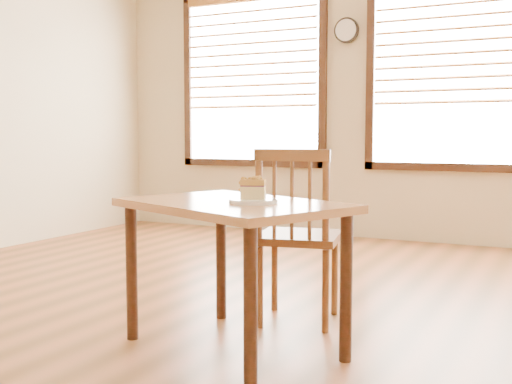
% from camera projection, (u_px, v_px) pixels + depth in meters
% --- Properties ---
extents(ground, '(8.00, 8.00, 0.00)m').
position_uv_depth(ground, '(227.00, 372.00, 2.91)').
color(ground, '#9B552D').
extents(window_left, '(1.76, 0.10, 1.96)m').
position_uv_depth(window_left, '(252.00, 69.00, 7.13)').
color(window_left, white).
rests_on(window_left, room_shell).
extents(window_right, '(1.76, 0.10, 1.96)m').
position_uv_depth(window_right, '(456.00, 58.00, 6.15)').
color(window_right, white).
rests_on(window_right, room_shell).
extents(wall_clock, '(0.26, 0.05, 0.26)m').
position_uv_depth(wall_clock, '(346.00, 30.00, 6.60)').
color(wall_clock, black).
rests_on(wall_clock, room_shell).
extents(cafe_table_main, '(1.30, 1.10, 0.75)m').
position_uv_depth(cafe_table_main, '(233.00, 223.00, 3.17)').
color(cafe_table_main, '#B07044').
rests_on(cafe_table_main, ground).
extents(cafe_chair_main, '(0.54, 0.54, 1.01)m').
position_uv_depth(cafe_chair_main, '(297.00, 235.00, 3.64)').
color(cafe_chair_main, brown).
rests_on(cafe_chair_main, ground).
extents(plate, '(0.24, 0.24, 0.02)m').
position_uv_depth(plate, '(253.00, 201.00, 3.08)').
color(plate, white).
rests_on(plate, cafe_table_main).
extents(cake_slice, '(0.14, 0.12, 0.11)m').
position_uv_depth(cake_slice, '(253.00, 188.00, 3.08)').
color(cake_slice, '#FFE590').
rests_on(cake_slice, plate).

